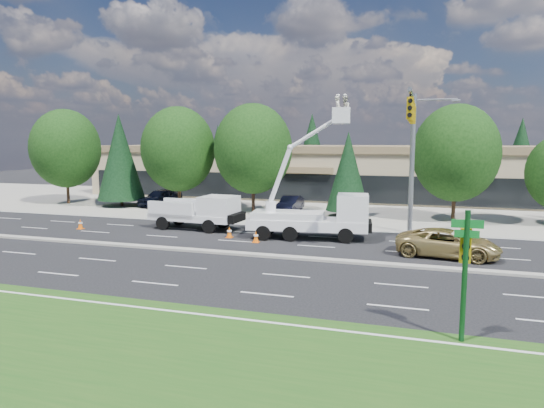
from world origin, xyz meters
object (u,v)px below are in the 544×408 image
(utility_pickup, at_px, (200,215))
(bucket_truck, at_px, (318,209))
(signal_mast, at_px, (413,140))
(minivan, at_px, (448,243))
(street_sign_pole, at_px, (465,261))

(utility_pickup, xyz_separation_m, bucket_truck, (8.41, -0.80, 0.91))
(utility_pickup, bearing_deg, signal_mast, 7.27)
(utility_pickup, relative_size, minivan, 1.20)
(street_sign_pole, height_order, utility_pickup, street_sign_pole)
(signal_mast, height_order, utility_pickup, signal_mast)
(signal_mast, height_order, street_sign_pole, signal_mast)
(signal_mast, bearing_deg, street_sign_pole, -82.73)
(signal_mast, bearing_deg, minivan, -64.16)
(bucket_truck, distance_m, minivan, 7.94)
(utility_pickup, xyz_separation_m, minivan, (15.84, -3.37, -0.24))
(utility_pickup, height_order, bucket_truck, bucket_truck)
(street_sign_pole, relative_size, minivan, 0.77)
(signal_mast, distance_m, street_sign_pole, 15.99)
(street_sign_pole, distance_m, minivan, 11.33)
(signal_mast, xyz_separation_m, minivan, (2.06, -4.24, -5.33))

